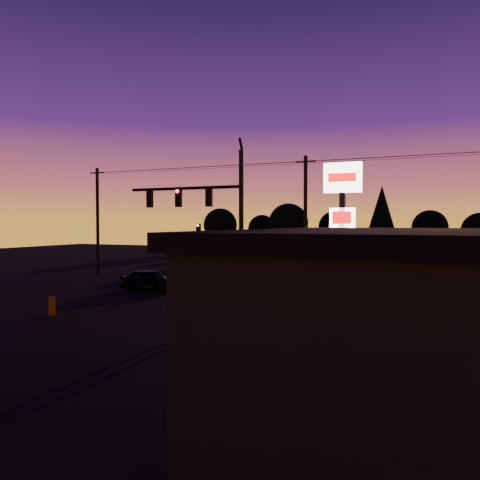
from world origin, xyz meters
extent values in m
plane|color=black|center=(0.00, 0.00, 0.00)|extent=(120.00, 120.00, 0.00)
cube|color=beige|center=(0.50, 1.00, 0.01)|extent=(0.35, 2.20, 0.01)
cube|color=beige|center=(0.50, 2.40, 0.01)|extent=(1.20, 1.20, 0.01)
cylinder|color=black|center=(1.50, 4.00, 4.00)|extent=(0.24, 0.24, 8.00)
cylinder|color=black|center=(1.50, 4.00, 8.20)|extent=(0.14, 0.52, 0.76)
cylinder|color=black|center=(-1.75, 4.00, 6.20)|extent=(6.50, 0.16, 0.16)
cube|color=black|center=(-0.30, 4.00, 5.70)|extent=(0.32, 0.22, 0.95)
sphere|color=black|center=(-0.30, 3.87, 6.05)|extent=(0.18, 0.18, 0.18)
sphere|color=black|center=(-0.30, 3.87, 5.75)|extent=(0.18, 0.18, 0.18)
sphere|color=black|center=(-0.30, 3.87, 5.45)|extent=(0.18, 0.18, 0.18)
cube|color=black|center=(-2.10, 4.00, 5.70)|extent=(0.32, 0.22, 0.95)
sphere|color=#FF0705|center=(-2.10, 3.87, 6.05)|extent=(0.18, 0.18, 0.18)
sphere|color=black|center=(-2.10, 3.87, 5.75)|extent=(0.18, 0.18, 0.18)
sphere|color=black|center=(-2.10, 3.87, 5.45)|extent=(0.18, 0.18, 0.18)
cube|color=black|center=(-3.90, 4.00, 5.70)|extent=(0.32, 0.22, 0.95)
sphere|color=black|center=(-3.90, 3.87, 6.05)|extent=(0.18, 0.18, 0.18)
sphere|color=black|center=(-3.90, 3.87, 5.75)|extent=(0.18, 0.18, 0.18)
sphere|color=black|center=(-3.90, 3.87, 5.45)|extent=(0.18, 0.18, 0.18)
cube|color=black|center=(1.68, 4.00, 2.60)|extent=(0.22, 0.18, 0.28)
cylinder|color=black|center=(-5.00, 11.50, 1.80)|extent=(0.14, 0.14, 3.60)
cube|color=black|center=(-5.00, 11.50, 3.90)|extent=(0.30, 0.20, 0.90)
sphere|color=#FF0705|center=(-5.00, 11.38, 4.22)|extent=(0.18, 0.18, 0.18)
sphere|color=black|center=(-5.00, 11.38, 3.94)|extent=(0.18, 0.18, 0.18)
sphere|color=black|center=(-5.00, 11.38, 3.66)|extent=(0.18, 0.18, 0.18)
cube|color=black|center=(7.00, 1.50, 3.20)|extent=(0.22, 0.22, 6.40)
cube|color=white|center=(7.00, 1.50, 6.20)|extent=(1.50, 0.25, 1.20)
cube|color=red|center=(7.00, 1.36, 6.20)|extent=(1.10, 0.02, 0.35)
cube|color=white|center=(7.00, 1.50, 4.60)|extent=(1.00, 0.22, 0.80)
cube|color=red|center=(7.00, 1.37, 4.60)|extent=(0.75, 0.02, 0.50)
cylinder|color=black|center=(-16.00, 14.00, 4.50)|extent=(0.26, 0.26, 9.00)
cube|color=black|center=(-16.00, 14.00, 8.60)|extent=(1.40, 0.10, 0.10)
cylinder|color=black|center=(2.00, 14.00, 4.50)|extent=(0.26, 0.26, 9.00)
cube|color=black|center=(2.00, 14.00, 8.60)|extent=(1.40, 0.10, 0.10)
cylinder|color=black|center=(-7.00, 13.40, 8.55)|extent=(18.00, 0.02, 0.02)
cylinder|color=black|center=(-7.00, 14.00, 8.60)|extent=(18.00, 0.02, 0.02)
cylinder|color=black|center=(-7.00, 14.60, 8.55)|extent=(18.00, 0.02, 0.02)
cylinder|color=black|center=(11.00, 13.40, 8.55)|extent=(18.00, 0.02, 0.02)
cylinder|color=black|center=(11.00, 14.00, 8.60)|extent=(18.00, 0.02, 0.02)
cylinder|color=black|center=(11.00, 14.60, 8.55)|extent=(18.00, 0.02, 0.02)
cube|color=black|center=(9.00, -3.48, 1.40)|extent=(2.20, 0.05, 1.60)
cylinder|color=#AE6500|center=(-6.27, -0.68, 0.44)|extent=(0.29, 0.29, 0.88)
cylinder|color=black|center=(-22.00, 50.00, 0.81)|extent=(0.36, 0.36, 1.62)
sphere|color=black|center=(-22.00, 50.00, 4.06)|extent=(5.36, 5.36, 5.36)
cylinder|color=black|center=(-16.00, 53.00, 0.69)|extent=(0.36, 0.36, 1.38)
sphere|color=black|center=(-16.00, 53.00, 3.44)|extent=(4.54, 4.54, 4.54)
cylinder|color=black|center=(-10.00, 48.00, 0.88)|extent=(0.36, 0.36, 1.75)
sphere|color=black|center=(-10.00, 48.00, 4.38)|extent=(5.77, 5.78, 5.78)
cylinder|color=black|center=(-4.00, 52.00, 0.75)|extent=(0.36, 0.36, 1.50)
sphere|color=black|center=(-4.00, 52.00, 3.75)|extent=(4.95, 4.95, 4.95)
cylinder|color=black|center=(3.00, 49.00, 1.19)|extent=(0.36, 0.36, 2.38)
cone|color=black|center=(3.00, 49.00, 5.94)|extent=(4.18, 4.18, 7.12)
cylinder|color=black|center=(9.00, 54.00, 0.75)|extent=(0.36, 0.36, 1.50)
sphere|color=black|center=(9.00, 54.00, 3.75)|extent=(4.95, 4.95, 4.95)
cylinder|color=black|center=(15.00, 48.00, 0.69)|extent=(0.36, 0.36, 1.38)
sphere|color=black|center=(15.00, 48.00, 3.44)|extent=(4.54, 4.54, 4.54)
imported|color=black|center=(-6.63, 7.92, 0.69)|extent=(4.15, 1.82, 1.39)
imported|color=black|center=(7.06, 9.15, 0.76)|extent=(5.42, 2.65, 1.52)
imported|color=black|center=(9.53, -2.56, 0.74)|extent=(3.85, 5.83, 1.49)
camera|label=1|loc=(10.71, -17.33, 4.39)|focal=35.00mm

